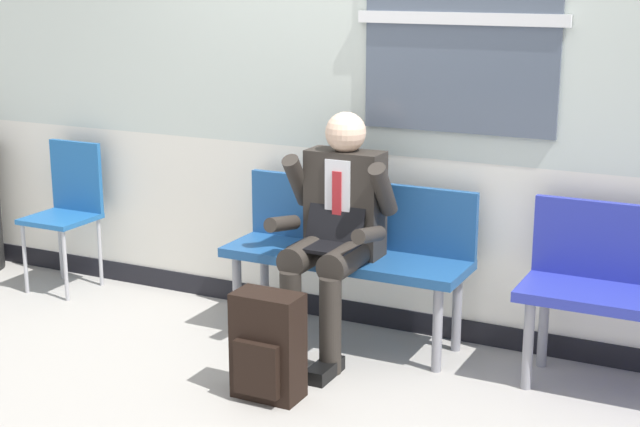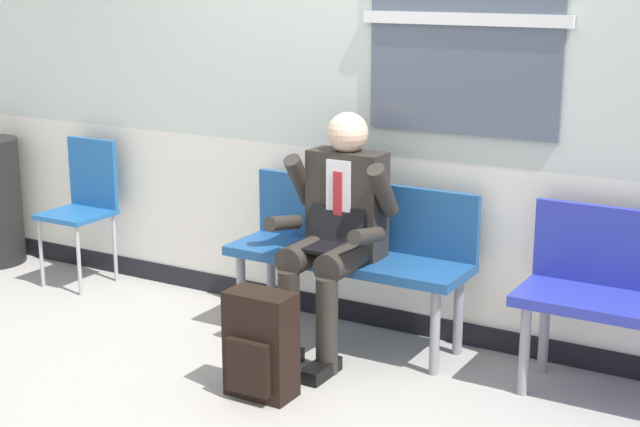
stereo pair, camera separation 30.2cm
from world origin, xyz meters
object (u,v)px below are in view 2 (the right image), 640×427
at_px(person_seated, 335,228).
at_px(folding_chair, 84,198).
at_px(backpack, 260,346).
at_px(bench_with_person, 353,246).

distance_m(person_seated, folding_chair, 1.95).
distance_m(backpack, folding_chair, 2.11).
distance_m(person_seated, backpack, 0.78).
xyz_separation_m(bench_with_person, backpack, (-0.03, -0.85, -0.27)).
height_order(bench_with_person, backpack, bench_with_person).
bearing_deg(folding_chair, person_seated, -6.22).
bearing_deg(person_seated, bench_with_person, 90.00).
bearing_deg(backpack, bench_with_person, 88.11).
relative_size(person_seated, folding_chair, 1.36).
xyz_separation_m(bench_with_person, folding_chair, (-1.93, 0.02, 0.03)).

